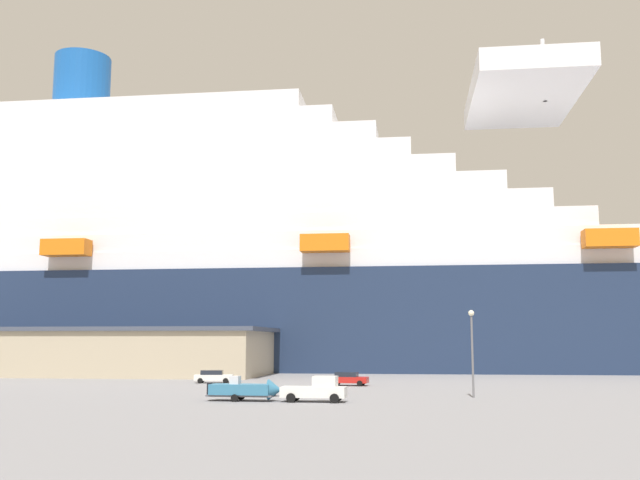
{
  "coord_description": "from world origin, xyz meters",
  "views": [
    {
      "loc": [
        19.91,
        -74.9,
        5.2
      ],
      "look_at": [
        4.07,
        25.21,
        19.53
      ],
      "focal_mm": 40.2,
      "sensor_mm": 36.0,
      "label": 1
    }
  ],
  "objects_px": {
    "small_boat_on_trailer": "(249,390)",
    "parked_car_red_hatchback": "(348,378)",
    "cruise_ship": "(197,265)",
    "parked_car_white_van": "(213,376)",
    "pickup_truck": "(317,390)",
    "street_lamp": "(472,340)"
  },
  "relations": [
    {
      "from": "cruise_ship",
      "to": "parked_car_white_van",
      "type": "relative_size",
      "value": 45.73
    },
    {
      "from": "small_boat_on_trailer",
      "to": "cruise_ship",
      "type": "bearing_deg",
      "value": 112.52
    },
    {
      "from": "small_boat_on_trailer",
      "to": "parked_car_white_van",
      "type": "distance_m",
      "value": 28.04
    },
    {
      "from": "street_lamp",
      "to": "parked_car_white_van",
      "type": "distance_m",
      "value": 36.47
    },
    {
      "from": "pickup_truck",
      "to": "parked_car_white_van",
      "type": "xyz_separation_m",
      "value": [
        -17.31,
        25.73,
        -0.21
      ]
    },
    {
      "from": "pickup_truck",
      "to": "small_boat_on_trailer",
      "type": "bearing_deg",
      "value": 179.44
    },
    {
      "from": "pickup_truck",
      "to": "parked_car_white_van",
      "type": "relative_size",
      "value": 1.12
    },
    {
      "from": "small_boat_on_trailer",
      "to": "parked_car_red_hatchback",
      "type": "relative_size",
      "value": 1.6
    },
    {
      "from": "cruise_ship",
      "to": "street_lamp",
      "type": "bearing_deg",
      "value": -51.9
    },
    {
      "from": "small_boat_on_trailer",
      "to": "pickup_truck",
      "type": "bearing_deg",
      "value": -0.56
    },
    {
      "from": "pickup_truck",
      "to": "small_boat_on_trailer",
      "type": "distance_m",
      "value": 6.04
    },
    {
      "from": "street_lamp",
      "to": "parked_car_white_van",
      "type": "xyz_separation_m",
      "value": [
        -30.93,
        18.8,
        -4.42
      ]
    },
    {
      "from": "pickup_truck",
      "to": "street_lamp",
      "type": "relative_size",
      "value": 0.7
    },
    {
      "from": "cruise_ship",
      "to": "parked_car_white_van",
      "type": "height_order",
      "value": "cruise_ship"
    },
    {
      "from": "small_boat_on_trailer",
      "to": "street_lamp",
      "type": "relative_size",
      "value": 0.93
    },
    {
      "from": "street_lamp",
      "to": "pickup_truck",
      "type": "bearing_deg",
      "value": -153.02
    },
    {
      "from": "cruise_ship",
      "to": "parked_car_red_hatchback",
      "type": "bearing_deg",
      "value": -52.7
    },
    {
      "from": "cruise_ship",
      "to": "pickup_truck",
      "type": "bearing_deg",
      "value": -63.29
    },
    {
      "from": "small_boat_on_trailer",
      "to": "parked_car_white_van",
      "type": "height_order",
      "value": "small_boat_on_trailer"
    },
    {
      "from": "pickup_truck",
      "to": "small_boat_on_trailer",
      "type": "height_order",
      "value": "pickup_truck"
    },
    {
      "from": "cruise_ship",
      "to": "small_boat_on_trailer",
      "type": "height_order",
      "value": "cruise_ship"
    },
    {
      "from": "parked_car_red_hatchback",
      "to": "parked_car_white_van",
      "type": "xyz_separation_m",
      "value": [
        -17.31,
        2.7,
        -0.0
      ]
    }
  ]
}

